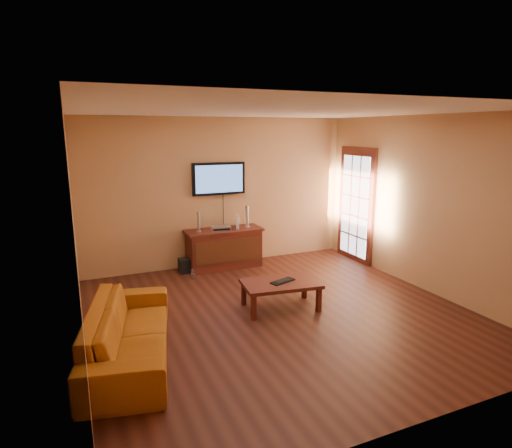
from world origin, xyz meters
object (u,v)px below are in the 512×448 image
media_console (224,248)px  speaker_left (199,223)px  av_receiver (221,228)px  bottle (193,274)px  coffee_table (281,285)px  keyboard (283,281)px  sofa (128,323)px  speaker_right (247,217)px  game_console (238,222)px  subwoofer (186,265)px  television (219,179)px

media_console → speaker_left: 0.69m
av_receiver → bottle: 0.98m
coffee_table → av_receiver: bearing=95.2°
keyboard → sofa: bearing=-166.4°
coffee_table → speaker_right: (0.35, 2.08, 0.55)m
sofa → game_console: (2.28, 2.58, 0.43)m
sofa → av_receiver: 3.23m
subwoofer → coffee_table: bearing=-69.6°
sofa → speaker_right: (2.48, 2.61, 0.49)m
sofa → speaker_right: speaker_right is taller
speaker_left → game_console: bearing=-2.4°
coffee_table → speaker_left: bearing=105.3°
speaker_left → subwoofer: bearing=179.5°
sofa → av_receiver: (1.94, 2.56, 0.35)m
television → subwoofer: (-0.71, -0.22, -1.48)m
television → speaker_left: 0.89m
subwoofer → keyboard: keyboard is taller
coffee_table → game_console: 2.11m
speaker_right → av_receiver: speaker_right is taller
speaker_left → av_receiver: bearing=-7.8°
av_receiver → game_console: bearing=13.0°
speaker_right → speaker_left: bearing=-179.9°
bottle → speaker_right: bearing=19.5°
television → subwoofer: size_ratio=4.01×
media_console → game_console: (0.26, -0.03, 0.47)m
speaker_left → av_receiver: size_ratio=1.02×
media_console → game_console: size_ratio=5.90×
av_receiver → bottle: size_ratio=1.88×
coffee_table → subwoofer: bearing=111.4°
media_console → coffee_table: bearing=-87.0°
keyboard → speaker_left: bearing=105.8°
av_receiver → subwoofer: bearing=-175.5°
subwoofer → television: bearing=16.0°
speaker_right → av_receiver: (-0.53, -0.05, -0.15)m
bottle → keyboard: size_ratio=0.46×
game_console → bottle: (-0.96, -0.38, -0.75)m
av_receiver → television: bearing=83.8°
speaker_right → subwoofer: 1.40m
coffee_table → television: bearing=92.7°
subwoofer → bottle: subwoofer is taller
coffee_table → av_receiver: (-0.18, 2.03, 0.41)m
media_console → game_console: 0.54m
speaker_right → television: bearing=154.8°
speaker_right → keyboard: bearing=-98.8°
television → coffee_table: 2.63m
game_console → keyboard: 2.11m
av_receiver → game_console: 0.35m
media_console → speaker_right: bearing=1.0°
speaker_right → bottle: (-1.16, -0.41, -0.81)m
media_console → speaker_left: size_ratio=3.96×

